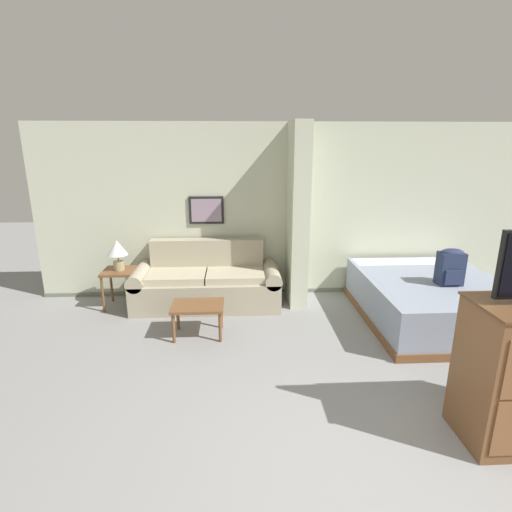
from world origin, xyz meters
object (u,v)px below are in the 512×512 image
at_px(coffee_table, 198,309).
at_px(table_lamp, 117,250).
at_px(couch, 207,283).
at_px(bed, 431,299).
at_px(backpack, 451,266).

xyz_separation_m(coffee_table, table_lamp, (-1.19, 0.98, 0.49)).
distance_m(couch, table_lamp, 1.34).
xyz_separation_m(coffee_table, bed, (3.07, 0.30, -0.06)).
bearing_deg(table_lamp, coffee_table, -39.29).
bearing_deg(bed, backpack, -67.02).
bearing_deg(couch, bed, -12.86).
xyz_separation_m(table_lamp, bed, (4.27, -0.68, -0.55)).
bearing_deg(bed, table_lamp, 170.98).
relative_size(couch, coffee_table, 3.36).
height_order(couch, table_lamp, table_lamp).
relative_size(coffee_table, table_lamp, 1.45).
bearing_deg(bed, couch, 167.14).
height_order(couch, backpack, backpack).
height_order(coffee_table, table_lamp, table_lamp).
bearing_deg(table_lamp, backpack, -11.51).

